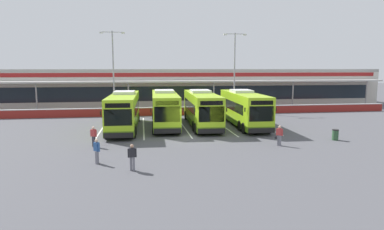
{
  "coord_description": "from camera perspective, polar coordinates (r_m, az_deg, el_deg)",
  "views": [
    {
      "loc": [
        -4.28,
        -28.59,
        6.08
      ],
      "look_at": [
        0.49,
        3.0,
        1.6
      ],
      "focal_mm": 31.01,
      "sensor_mm": 36.0,
      "label": 1
    }
  ],
  "objects": [
    {
      "name": "bay_stripe_far_west",
      "position": [
        35.36,
        -15.15,
        -2.19
      ],
      "size": [
        0.14,
        13.0,
        0.01
      ],
      "primitive_type": "cube",
      "color": "silver",
      "rests_on": "ground"
    },
    {
      "name": "coach_bus_centre",
      "position": [
        35.46,
        1.65,
        1.02
      ],
      "size": [
        3.17,
        12.22,
        3.78
      ],
      "color": "#9ED11E",
      "rests_on": "ground"
    },
    {
      "name": "terminal_building",
      "position": [
        55.75,
        -4.18,
        4.81
      ],
      "size": [
        70.0,
        13.0,
        6.0
      ],
      "color": "beige",
      "rests_on": "ground"
    },
    {
      "name": "bay_stripe_centre",
      "position": [
        36.13,
        5.12,
        -1.73
      ],
      "size": [
        0.14,
        13.0,
        0.01
      ],
      "primitive_type": "cube",
      "color": "silver",
      "rests_on": "ground"
    },
    {
      "name": "red_barrier_wall",
      "position": [
        43.66,
        -2.89,
        0.7
      ],
      "size": [
        60.0,
        0.4,
        1.1
      ],
      "color": "maroon",
      "rests_on": "ground"
    },
    {
      "name": "pedestrian_child",
      "position": [
        20.29,
        -10.25,
        -7.02
      ],
      "size": [
        0.53,
        0.3,
        1.62
      ],
      "color": "slate",
      "rests_on": "ground"
    },
    {
      "name": "pedestrian_in_dark_coat",
      "position": [
        22.25,
        -16.07,
        -5.87
      ],
      "size": [
        0.45,
        0.44,
        1.62
      ],
      "color": "slate",
      "rests_on": "ground"
    },
    {
      "name": "litter_bin",
      "position": [
        30.94,
        23.42,
        -3.13
      ],
      "size": [
        0.54,
        0.54,
        0.93
      ],
      "color": "#2D5133",
      "rests_on": "ground"
    },
    {
      "name": "pedestrian_with_handbag",
      "position": [
        27.23,
        14.77,
        -3.35
      ],
      "size": [
        0.6,
        0.54,
        1.62
      ],
      "color": "slate",
      "rests_on": "ground"
    },
    {
      "name": "ground_plane",
      "position": [
        29.54,
        -0.07,
        -3.89
      ],
      "size": [
        200.0,
        200.0,
        0.0
      ],
      "primitive_type": "plane",
      "color": "#4C4C51"
    },
    {
      "name": "coach_bus_leftmost",
      "position": [
        34.17,
        -11.6,
        0.6
      ],
      "size": [
        3.17,
        12.22,
        3.78
      ],
      "color": "#9ED11E",
      "rests_on": "ground"
    },
    {
      "name": "pedestrian_near_bin",
      "position": [
        27.01,
        -16.55,
        -3.47
      ],
      "size": [
        0.52,
        0.41,
        1.62
      ],
      "color": "#33333D",
      "rests_on": "ground"
    },
    {
      "name": "bay_stripe_west",
      "position": [
        35.12,
        -8.33,
        -2.06
      ],
      "size": [
        0.14,
        13.0,
        0.01
      ],
      "primitive_type": "cube",
      "color": "silver",
      "rests_on": "ground"
    },
    {
      "name": "bay_stripe_mid_east",
      "position": [
        37.34,
        11.4,
        -1.54
      ],
      "size": [
        0.14,
        13.0,
        0.01
      ],
      "primitive_type": "cube",
      "color": "silver",
      "rests_on": "ground"
    },
    {
      "name": "bay_stripe_mid_west",
      "position": [
        35.38,
        -1.51,
        -1.91
      ],
      "size": [
        0.14,
        13.0,
        0.01
      ],
      "primitive_type": "cube",
      "color": "silver",
      "rests_on": "ground"
    },
    {
      "name": "lamp_post_centre",
      "position": [
        47.38,
        7.32,
        8.17
      ],
      "size": [
        3.24,
        0.28,
        11.0
      ],
      "color": "#9E9EA3",
      "rests_on": "ground"
    },
    {
      "name": "coach_bus_right_centre",
      "position": [
        36.13,
        8.84,
        1.06
      ],
      "size": [
        3.17,
        12.22,
        3.78
      ],
      "color": "#9ED11E",
      "rests_on": "ground"
    },
    {
      "name": "lamp_post_west",
      "position": [
        45.82,
        -13.39,
        8.03
      ],
      "size": [
        3.24,
        0.28,
        11.0
      ],
      "color": "#9E9EA3",
      "rests_on": "ground"
    },
    {
      "name": "coach_bus_left_centre",
      "position": [
        35.56,
        -4.72,
        1.02
      ],
      "size": [
        3.17,
        12.22,
        3.78
      ],
      "color": "#9ED11E",
      "rests_on": "ground"
    }
  ]
}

